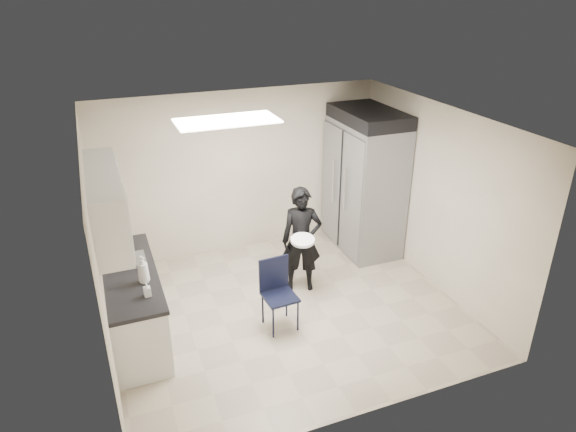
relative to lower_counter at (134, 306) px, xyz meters
name	(u,v)px	position (x,y,z in m)	size (l,w,h in m)	color
floor	(287,309)	(1.95, -0.20, -0.43)	(4.50, 4.50, 0.00)	tan
ceiling	(287,122)	(1.95, -0.20, 2.17)	(4.50, 4.50, 0.00)	white
back_wall	(241,172)	(1.95, 1.80, 0.87)	(4.50, 4.50, 0.00)	beige
left_wall	(98,256)	(-0.30, -0.20, 0.87)	(4.00, 4.00, 0.00)	beige
right_wall	(437,198)	(4.20, -0.20, 0.87)	(4.00, 4.00, 0.00)	beige
ceiling_panel	(227,121)	(1.35, 0.20, 2.14)	(1.20, 0.60, 0.02)	white
lower_counter	(134,306)	(0.00, 0.00, 0.00)	(0.60, 1.90, 0.86)	silver
countertop	(129,274)	(0.00, 0.00, 0.46)	(0.64, 1.95, 0.05)	black
sink	(129,265)	(0.02, 0.25, 0.44)	(0.42, 0.40, 0.14)	gray
faucet	(110,257)	(-0.18, 0.25, 0.59)	(0.02, 0.02, 0.24)	silver
upper_cabinets	(106,203)	(-0.13, 0.00, 1.40)	(0.35, 1.80, 0.75)	silver
towel_dispenser	(98,186)	(-0.19, 1.15, 1.19)	(0.22, 0.30, 0.35)	black
notice_sticker_left	(99,258)	(-0.29, -0.10, 0.79)	(0.00, 0.12, 0.07)	yellow
notice_sticker_right	(99,253)	(-0.29, 0.10, 0.75)	(0.00, 0.12, 0.07)	yellow
commercial_fridge	(364,187)	(3.78, 1.07, 0.62)	(0.80, 1.35, 2.10)	gray
fridge_compressor	(369,116)	(3.78, 1.07, 1.77)	(0.80, 1.35, 0.20)	black
folding_chair	(280,297)	(1.73, -0.51, 0.02)	(0.40, 0.40, 0.90)	black
man_tuxedo	(302,240)	(2.35, 0.25, 0.34)	(0.56, 0.38, 1.54)	black
bucket_lid	(303,240)	(2.26, 0.02, 0.47)	(0.33, 0.33, 0.04)	silver
soap_bottle_a	(143,269)	(0.15, -0.29, 0.65)	(0.13, 0.13, 0.34)	silver
soap_bottle_b	(147,290)	(0.15, -0.60, 0.56)	(0.07, 0.08, 0.17)	#A9A9B5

